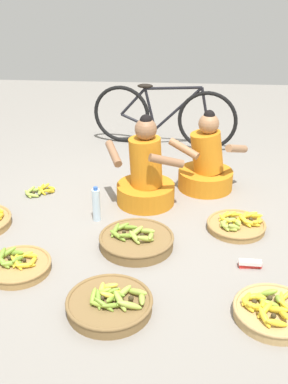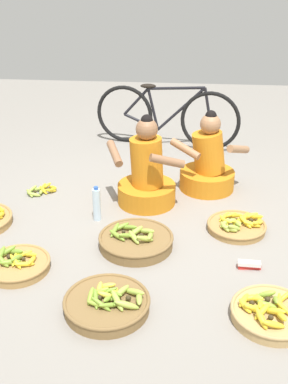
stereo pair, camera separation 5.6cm
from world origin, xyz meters
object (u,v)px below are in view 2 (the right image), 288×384
Objects in this scene: vendor_woman_front at (146,176)px; packet_carton_stack at (249,265)px; banana_basket_back_right at (17,264)px; banana_basket_mid_left at (271,313)px; banana_basket_near_vendor at (136,240)px; loose_bananas_near_bicycle at (42,190)px; bicycle_leaning at (166,116)px; water_bottle at (97,204)px; banana_basket_back_center at (107,303)px; vendor_woman_behind at (208,165)px; banana_basket_front_left at (237,225)px.

packet_carton_stack is at bearing -48.89° from vendor_woman_front.
banana_basket_back_right is at bearing -173.84° from packet_carton_stack.
vendor_woman_front is 1.63× the size of banana_basket_mid_left.
banana_basket_near_vendor is (0.80, 0.38, 0.01)m from banana_basket_back_right.
banana_basket_mid_left is at bearing -81.52° from packet_carton_stack.
banana_basket_back_right is at bearing -81.35° from loose_bananas_near_bicycle.
banana_basket_near_vendor reaches higher than banana_basket_mid_left.
banana_basket_mid_left is 1.73× the size of loose_bananas_near_bicycle.
packet_carton_stack is (0.74, -2.44, -0.33)m from bicycle_leaning.
banana_basket_back_right is at bearing -154.53° from banana_basket_near_vendor.
banana_basket_back_right is 0.81× the size of banana_basket_near_vendor.
vendor_woman_front is at bearing 131.11° from packet_carton_stack.
banana_basket_near_vendor is 0.86m from packet_carton_stack.
water_bottle is at bearing -36.74° from loose_bananas_near_bicycle.
banana_basket_back_center is 1.08× the size of banana_basket_mid_left.
bicycle_leaning is 3.09m from banana_basket_mid_left.
vendor_woman_behind is 1.87m from banana_basket_mid_left.
bicycle_leaning reaches higher than packet_carton_stack.
banana_basket_near_vendor is 1.97× the size of loose_bananas_near_bicycle.
banana_basket_front_left is at bearing 50.36° from banana_basket_back_center.
water_bottle reaches higher than banana_basket_mid_left.
banana_basket_near_vendor is 1.30m from loose_bananas_near_bicycle.
packet_carton_stack is at bearing 6.16° from banana_basket_back_right.
banana_basket_back_right reaches higher than packet_carton_stack.
banana_basket_mid_left is at bearing -39.62° from loose_bananas_near_bicycle.
banana_basket_front_left is (0.69, -1.91, -0.31)m from bicycle_leaning.
vendor_woman_front is 1.44× the size of banana_basket_near_vendor.
vendor_woman_behind is 2.51× the size of water_bottle.
banana_basket_front_left is 0.85m from banana_basket_near_vendor.
vendor_woman_front reaches higher than vendor_woman_behind.
bicycle_leaning is at bearing 105.36° from banana_basket_mid_left.
loose_bananas_near_bicycle is at bearing 163.63° from banana_basket_front_left.
banana_basket_back_center is 1.88× the size of loose_bananas_near_bicycle.
banana_basket_back_right is at bearing -109.04° from bicycle_leaning.
water_bottle is (-0.38, -0.35, -0.12)m from vendor_woman_front.
bicycle_leaning is 1.92m from water_bottle.
vendor_woman_behind is at bearing 100.96° from banana_basket_mid_left.
banana_basket_back_center is 1.18× the size of banana_basket_back_right.
loose_bananas_near_bicycle is at bearing 173.91° from vendor_woman_front.
loose_bananas_near_bicycle is at bearing 139.45° from banana_basket_near_vendor.
banana_basket_near_vendor is at bearing 141.41° from banana_basket_mid_left.
vendor_woman_front is at bearing 85.94° from banana_basket_back_center.
vendor_woman_front is 1.03m from loose_bananas_near_bicycle.
banana_basket_front_left is 1.56× the size of water_bottle.
banana_basket_mid_left is (0.90, -1.47, -0.22)m from vendor_woman_front.
banana_basket_back_right is 1.24m from loose_bananas_near_bicycle.
vendor_woman_front is 1.50m from banana_basket_back_center.
banana_basket_back_right is (-1.36, -1.48, -0.20)m from vendor_woman_behind.
banana_basket_back_right is (-0.81, -1.12, -0.22)m from vendor_woman_front.
banana_basket_back_center is at bearing -97.18° from banana_basket_near_vendor.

